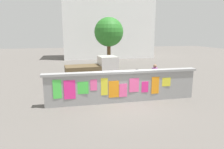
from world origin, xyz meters
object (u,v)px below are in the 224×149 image
(auto_rickshaw_truck, at_px, (94,70))
(bicycle_far, at_px, (90,91))
(bicycle_near, at_px, (139,77))
(tree_roadside, at_px, (109,32))
(motorcycle, at_px, (130,84))
(person_walking, at_px, (155,74))

(auto_rickshaw_truck, height_order, bicycle_far, auto_rickshaw_truck)
(bicycle_near, relative_size, tree_roadside, 0.34)
(bicycle_near, bearing_deg, tree_roadside, 97.24)
(motorcycle, distance_m, person_walking, 1.64)
(auto_rickshaw_truck, xyz_separation_m, bicycle_near, (3.17, -0.58, -0.54))
(bicycle_far, relative_size, person_walking, 1.05)
(bicycle_far, bearing_deg, person_walking, 7.72)
(bicycle_near, height_order, tree_roadside, tree_roadside)
(person_walking, bearing_deg, bicycle_far, -172.28)
(tree_roadside, bearing_deg, auto_rickshaw_truck, -110.36)
(auto_rickshaw_truck, distance_m, bicycle_near, 3.26)
(motorcycle, relative_size, person_walking, 1.17)
(bicycle_far, bearing_deg, tree_roadside, 72.56)
(motorcycle, height_order, bicycle_near, bicycle_near)
(motorcycle, bearing_deg, bicycle_near, 58.73)
(person_walking, xyz_separation_m, tree_roadside, (-1.10, 8.92, 2.53))
(auto_rickshaw_truck, bearing_deg, motorcycle, -55.92)
(auto_rickshaw_truck, height_order, bicycle_near, auto_rickshaw_truck)
(bicycle_near, bearing_deg, motorcycle, -121.27)
(person_walking, bearing_deg, bicycle_near, 96.47)
(bicycle_near, xyz_separation_m, bicycle_far, (-3.84, -2.68, 0.00))
(auto_rickshaw_truck, distance_m, bicycle_far, 3.37)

